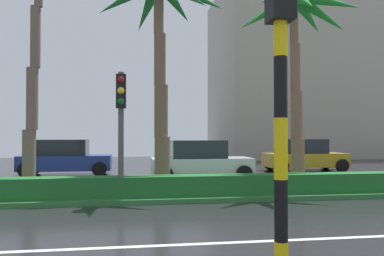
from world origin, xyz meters
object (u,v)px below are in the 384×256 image
(palm_tree_centre_right, at_px, (159,13))
(traffic_signal_foreground, at_px, (280,50))
(palm_tree_mid_right, at_px, (294,20))
(traffic_signal_median_right, at_px, (121,111))
(car_in_traffic_second, at_px, (200,161))
(car_in_traffic_leading, at_px, (65,158))
(car_in_traffic_third, at_px, (304,156))

(palm_tree_centre_right, distance_m, traffic_signal_foreground, 9.34)
(palm_tree_mid_right, bearing_deg, palm_tree_centre_right, 178.37)
(palm_tree_centre_right, height_order, traffic_signal_median_right, palm_tree_centre_right)
(palm_tree_centre_right, bearing_deg, palm_tree_mid_right, -1.63)
(palm_tree_centre_right, bearing_deg, traffic_signal_median_right, -122.38)
(car_in_traffic_second, bearing_deg, palm_tree_mid_right, -53.16)
(car_in_traffic_leading, xyz_separation_m, car_in_traffic_second, (6.14, -3.05, 0.00))
(traffic_signal_median_right, distance_m, car_in_traffic_third, 13.00)
(palm_tree_centre_right, xyz_separation_m, car_in_traffic_leading, (-4.12, 6.56, -5.25))
(palm_tree_mid_right, height_order, traffic_signal_median_right, palm_tree_mid_right)
(car_in_traffic_second, relative_size, car_in_traffic_third, 1.00)
(traffic_signal_median_right, xyz_separation_m, car_in_traffic_third, (9.48, 8.71, -1.80))
(traffic_signal_median_right, bearing_deg, car_in_traffic_third, 42.58)
(car_in_traffic_leading, relative_size, car_in_traffic_third, 1.00)
(traffic_signal_foreground, xyz_separation_m, car_in_traffic_third, (7.43, 15.59, -2.14))
(traffic_signal_median_right, height_order, car_in_traffic_second, traffic_signal_median_right)
(traffic_signal_foreground, height_order, car_in_traffic_second, traffic_signal_foreground)
(palm_tree_centre_right, distance_m, traffic_signal_median_right, 4.10)
(traffic_signal_median_right, xyz_separation_m, car_in_traffic_second, (3.22, 5.40, -1.80))
(car_in_traffic_leading, xyz_separation_m, car_in_traffic_third, (12.40, 0.27, 0.00))
(palm_tree_mid_right, xyz_separation_m, traffic_signal_median_right, (-5.95, -1.75, -3.37))
(car_in_traffic_second, bearing_deg, car_in_traffic_third, 27.91)
(palm_tree_mid_right, distance_m, traffic_signal_median_right, 7.05)
(palm_tree_mid_right, xyz_separation_m, traffic_signal_foreground, (-3.89, -8.63, -3.03))
(traffic_signal_median_right, relative_size, traffic_signal_foreground, 0.83)
(car_in_traffic_second, bearing_deg, traffic_signal_foreground, -95.42)
(car_in_traffic_third, bearing_deg, palm_tree_mid_right, -116.93)
(palm_tree_mid_right, bearing_deg, car_in_traffic_second, 126.84)
(palm_tree_centre_right, bearing_deg, car_in_traffic_third, 39.49)
(palm_tree_centre_right, relative_size, palm_tree_mid_right, 1.04)
(traffic_signal_foreground, relative_size, car_in_traffic_second, 1.01)
(traffic_signal_foreground, distance_m, car_in_traffic_leading, 16.26)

